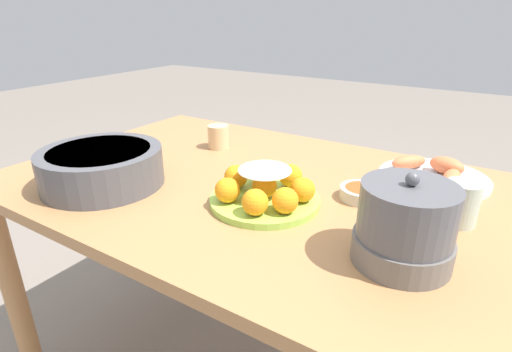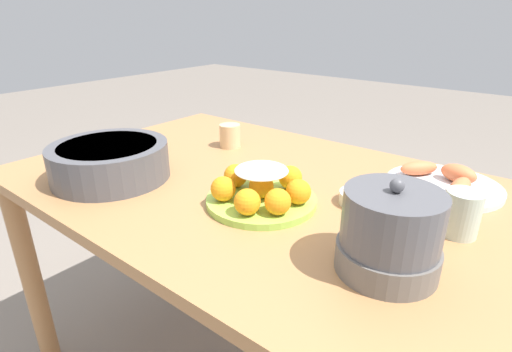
# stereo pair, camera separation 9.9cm
# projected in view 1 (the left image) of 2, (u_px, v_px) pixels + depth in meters

# --- Properties ---
(dining_table) EXTENTS (1.29, 0.87, 0.73)m
(dining_table) POSITION_uv_depth(u_px,v_px,m) (249.00, 212.00, 1.11)
(dining_table) COLOR #A87547
(dining_table) RESTS_ON ground_plane
(cake_plate) EXTENTS (0.26, 0.26, 0.09)m
(cake_plate) POSITION_uv_depth(u_px,v_px,m) (265.00, 189.00, 0.93)
(cake_plate) COLOR #99CC4C
(cake_plate) RESTS_ON dining_table
(serving_bowl) EXTENTS (0.31, 0.31, 0.10)m
(serving_bowl) POSITION_uv_depth(u_px,v_px,m) (102.00, 166.00, 1.02)
(serving_bowl) COLOR #4C4C51
(serving_bowl) RESTS_ON dining_table
(sauce_bowl) EXTENTS (0.10, 0.10, 0.03)m
(sauce_bowl) POSITION_uv_depth(u_px,v_px,m) (362.00, 193.00, 0.96)
(sauce_bowl) COLOR beige
(sauce_bowl) RESTS_ON dining_table
(seafood_platter) EXTENTS (0.28, 0.28, 0.06)m
(seafood_platter) POSITION_uv_depth(u_px,v_px,m) (434.00, 175.00, 1.06)
(seafood_platter) COLOR silver
(seafood_platter) RESTS_ON dining_table
(cup_near) EXTENTS (0.07, 0.07, 0.08)m
(cup_near) POSITION_uv_depth(u_px,v_px,m) (218.00, 137.00, 1.30)
(cup_near) COLOR #DBB27F
(cup_near) RESTS_ON dining_table
(cup_far) EXTENTS (0.07, 0.07, 0.09)m
(cup_far) POSITION_uv_depth(u_px,v_px,m) (461.00, 203.00, 0.83)
(cup_far) COLOR beige
(cup_far) RESTS_ON dining_table
(warming_pot) EXTENTS (0.18, 0.18, 0.17)m
(warming_pot) POSITION_uv_depth(u_px,v_px,m) (405.00, 226.00, 0.70)
(warming_pot) COLOR #66605B
(warming_pot) RESTS_ON dining_table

